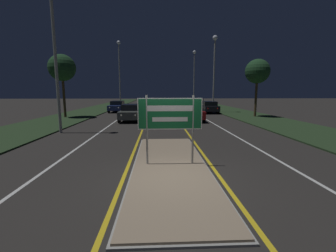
{
  "coord_description": "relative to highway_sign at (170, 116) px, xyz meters",
  "views": [
    {
      "loc": [
        -0.42,
        -6.62,
        2.62
      ],
      "look_at": [
        0.0,
        2.52,
        1.21
      ],
      "focal_mm": 24.0,
      "sensor_mm": 36.0,
      "label": 1
    }
  ],
  "objects": [
    {
      "name": "car_approaching_0",
      "position": [
        -2.79,
        12.78,
        -1.01
      ],
      "size": [
        1.99,
        4.38,
        1.48
      ],
      "color": "#4C514C",
      "rests_on": "ground_plane"
    },
    {
      "name": "ground_plane",
      "position": [
        0.0,
        -1.02,
        -1.78
      ],
      "size": [
        160.0,
        160.0,
        0.0
      ],
      "primitive_type": "plane",
      "color": "#282623"
    },
    {
      "name": "car_receding_2",
      "position": [
        5.94,
        28.8,
        -0.97
      ],
      "size": [
        2.04,
        4.21,
        1.54
      ],
      "color": "black",
      "rests_on": "ground_plane"
    },
    {
      "name": "streetlight_right_far",
      "position": [
        6.51,
        35.41,
        5.21
      ],
      "size": [
        0.61,
        0.61,
        10.2
      ],
      "color": "#9E9E99",
      "rests_on": "ground_plane"
    },
    {
      "name": "edge_line_white_right",
      "position": [
        7.2,
        23.98,
        -1.78
      ],
      "size": [
        0.1,
        70.0,
        0.01
      ],
      "color": "silver",
      "rests_on": "ground_plane"
    },
    {
      "name": "streetlight_left_near",
      "position": [
        -6.63,
        6.82,
        4.56
      ],
      "size": [
        0.55,
        0.55,
        9.68
      ],
      "color": "#9E9E99",
      "rests_on": "ground_plane"
    },
    {
      "name": "lane_line_white_left",
      "position": [
        -4.2,
        23.98,
        -1.78
      ],
      "size": [
        0.12,
        70.0,
        0.01
      ],
      "color": "silver",
      "rests_on": "ground_plane"
    },
    {
      "name": "lane_line_white_right",
      "position": [
        4.2,
        23.98,
        -1.78
      ],
      "size": [
        0.12,
        70.0,
        0.01
      ],
      "color": "silver",
      "rests_on": "ground_plane"
    },
    {
      "name": "median_island",
      "position": [
        0.0,
        0.0,
        -1.74
      ],
      "size": [
        2.59,
        8.5,
        0.1
      ],
      "color": "#999993",
      "rests_on": "ground_plane"
    },
    {
      "name": "edge_line_white_left",
      "position": [
        -7.2,
        23.98,
        -1.78
      ],
      "size": [
        0.1,
        70.0,
        0.01
      ],
      "color": "silver",
      "rests_on": "ground_plane"
    },
    {
      "name": "highway_sign",
      "position": [
        0.0,
        0.0,
        0.0
      ],
      "size": [
        2.21,
        0.07,
        2.41
      ],
      "color": "#9E9E99",
      "rests_on": "median_island"
    },
    {
      "name": "centre_line_yellow_right",
      "position": [
        1.48,
        23.98,
        -1.78
      ],
      "size": [
        0.12,
        70.0,
        0.01
      ],
      "color": "gold",
      "rests_on": "ground_plane"
    },
    {
      "name": "roadside_palm_right",
      "position": [
        9.64,
        15.04,
        2.82
      ],
      "size": [
        2.43,
        2.43,
        5.78
      ],
      "color": "#4C3823",
      "rests_on": "verge_right"
    },
    {
      "name": "car_approaching_1",
      "position": [
        -5.69,
        22.0,
        -1.04
      ],
      "size": [
        1.84,
        4.49,
        1.42
      ],
      "color": "navy",
      "rests_on": "ground_plane"
    },
    {
      "name": "verge_right",
      "position": [
        9.5,
        18.98,
        -1.74
      ],
      "size": [
        5.0,
        100.0,
        0.08
      ],
      "color": "#23381E",
      "rests_on": "ground_plane"
    },
    {
      "name": "car_receding_1",
      "position": [
        5.91,
        19.96,
        -1.03
      ],
      "size": [
        1.9,
        4.39,
        1.44
      ],
      "color": "black",
      "rests_on": "ground_plane"
    },
    {
      "name": "streetlight_right_near",
      "position": [
        6.53,
        20.29,
        4.59
      ],
      "size": [
        0.6,
        0.6,
        9.3
      ],
      "color": "#9E9E99",
      "rests_on": "ground_plane"
    },
    {
      "name": "roadside_palm_left",
      "position": [
        -9.73,
        15.32,
        3.11
      ],
      "size": [
        2.58,
        2.58,
        6.14
      ],
      "color": "#4C3823",
      "rests_on": "verge_left"
    },
    {
      "name": "centre_line_yellow_left",
      "position": [
        -1.48,
        23.98,
        -1.78
      ],
      "size": [
        0.12,
        70.0,
        0.01
      ],
      "color": "gold",
      "rests_on": "ground_plane"
    },
    {
      "name": "car_receding_0",
      "position": [
        2.66,
        12.49,
        -1.04
      ],
      "size": [
        1.92,
        4.09,
        1.38
      ],
      "color": "maroon",
      "rests_on": "ground_plane"
    },
    {
      "name": "verge_left",
      "position": [
        -9.5,
        18.98,
        -1.74
      ],
      "size": [
        5.0,
        100.0,
        0.08
      ],
      "color": "#23381E",
      "rests_on": "ground_plane"
    },
    {
      "name": "streetlight_left_far",
      "position": [
        -6.43,
        29.11,
        5.21
      ],
      "size": [
        0.59,
        0.59,
        10.45
      ],
      "color": "#9E9E99",
      "rests_on": "ground_plane"
    }
  ]
}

